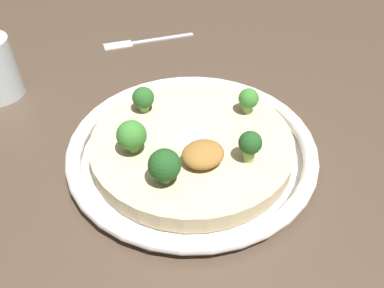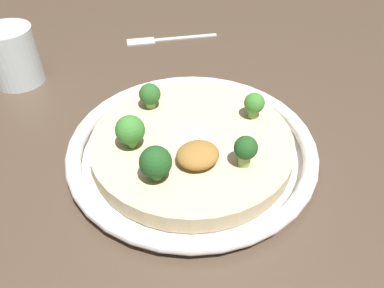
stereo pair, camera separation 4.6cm
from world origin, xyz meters
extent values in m
plane|color=#47382B|center=(0.00, 0.00, 0.00)|extent=(6.00, 6.00, 0.00)
cylinder|color=white|center=(0.00, 0.00, 0.00)|extent=(0.29, 0.29, 0.01)
torus|color=white|center=(0.00, 0.00, 0.02)|extent=(0.31, 0.31, 0.02)
cylinder|color=#CCB78E|center=(0.00, 0.00, 0.02)|extent=(0.25, 0.25, 0.02)
cone|color=white|center=(0.00, 0.00, 0.04)|extent=(0.04, 0.04, 0.01)
ellipsoid|color=olive|center=(-0.01, -0.04, 0.04)|extent=(0.05, 0.04, 0.02)
cylinder|color=#668E47|center=(-0.07, 0.01, 0.04)|extent=(0.02, 0.02, 0.02)
sphere|color=#387A2D|center=(-0.07, 0.01, 0.05)|extent=(0.03, 0.03, 0.03)
cylinder|color=#84A856|center=(0.04, -0.07, 0.04)|extent=(0.02, 0.02, 0.02)
sphere|color=#1E4C1E|center=(0.04, -0.07, 0.06)|extent=(0.03, 0.03, 0.03)
cylinder|color=#759E4C|center=(0.09, 0.01, 0.04)|extent=(0.02, 0.02, 0.02)
sphere|color=#387A2D|center=(0.09, 0.01, 0.05)|extent=(0.03, 0.03, 0.03)
cylinder|color=#759E4C|center=(-0.06, -0.05, 0.04)|extent=(0.02, 0.02, 0.02)
sphere|color=#1E4C1E|center=(-0.06, -0.05, 0.05)|extent=(0.03, 0.03, 0.03)
cylinder|color=#84A856|center=(-0.03, 0.08, 0.04)|extent=(0.02, 0.02, 0.01)
sphere|color=#285B23|center=(-0.03, 0.08, 0.05)|extent=(0.03, 0.03, 0.03)
cylinder|color=silver|center=(-0.19, 0.27, 0.04)|extent=(0.08, 0.08, 0.09)
cube|color=#B7B7BC|center=(0.11, 0.31, 0.00)|extent=(0.12, 0.03, 0.00)
cube|color=#B7B7BC|center=(0.03, 0.33, 0.00)|extent=(0.06, 0.04, 0.00)
camera|label=1|loc=(-0.17, -0.30, 0.33)|focal=35.00mm
camera|label=2|loc=(-0.13, -0.32, 0.33)|focal=35.00mm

